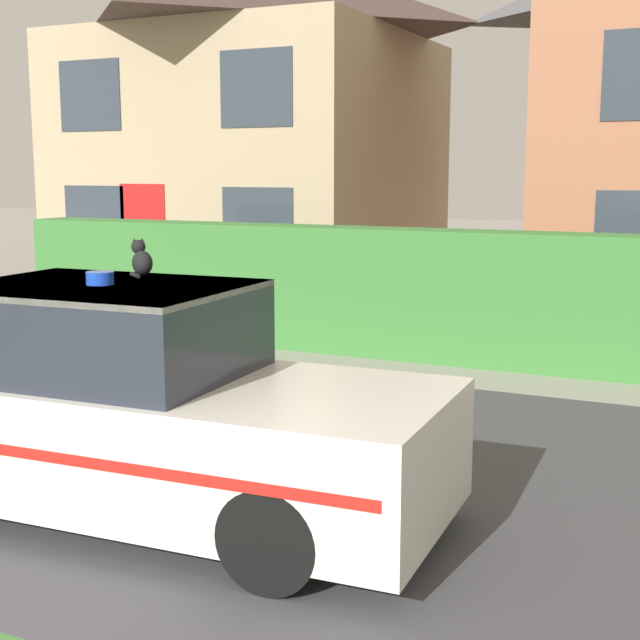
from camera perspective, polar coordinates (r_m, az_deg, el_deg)
name	(u,v)px	position (r m, az deg, el deg)	size (l,w,h in m)	color
road_strip	(342,471)	(7.15, 1.41, -9.63)	(28.00, 6.07, 0.01)	#424247
garden_hedge	(424,294)	(11.25, 6.67, 1.64)	(12.07, 0.68, 1.63)	#3D7F38
police_car	(137,409)	(6.23, -11.65, -5.60)	(4.19, 1.81, 1.67)	black
cat	(141,260)	(5.93, -11.37, 3.77)	(0.23, 0.26, 0.24)	black
house_left	(257,115)	(19.24, -4.08, 12.93)	(6.79, 6.64, 6.84)	tan
wheelie_bin	(236,291)	(13.63, -5.40, 1.87)	(0.81, 0.86, 1.06)	#23662D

